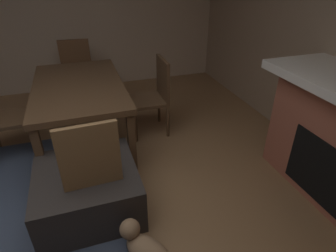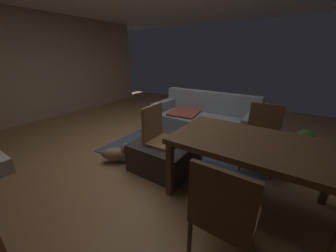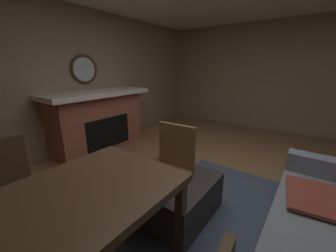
# 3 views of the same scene
# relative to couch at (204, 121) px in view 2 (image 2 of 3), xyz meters

# --- Properties ---
(floor) EXTENTS (8.35, 8.35, 0.00)m
(floor) POSITION_rel_couch_xyz_m (-0.42, -1.17, -0.31)
(floor) COLOR olive
(wall_left) EXTENTS (0.12, 6.04, 2.54)m
(wall_left) POSITION_rel_couch_xyz_m (-3.89, -1.17, 0.96)
(wall_left) COLOR #9E846B
(wall_left) RESTS_ON ground
(area_rug) EXTENTS (2.60, 2.00, 0.01)m
(area_rug) POSITION_rel_couch_xyz_m (0.04, -0.75, -0.30)
(area_rug) COLOR #3D475B
(area_rug) RESTS_ON ground
(couch) EXTENTS (2.01, 0.91, 0.85)m
(couch) POSITION_rel_couch_xyz_m (0.00, 0.00, 0.00)
(couch) COLOR slate
(couch) RESTS_ON ground
(ottoman_coffee_table) EXTENTS (0.82, 0.83, 0.41)m
(ottoman_coffee_table) POSITION_rel_couch_xyz_m (0.04, -1.44, -0.10)
(ottoman_coffee_table) COLOR #2D2826
(ottoman_coffee_table) RESTS_ON ground
(tv_remote) EXTENTS (0.08, 0.17, 0.02)m
(tv_remote) POSITION_rel_couch_xyz_m (-0.03, -1.35, 0.11)
(tv_remote) COLOR black
(tv_remote) RESTS_ON ottoman_coffee_table
(dining_table) EXTENTS (1.63, 0.95, 0.74)m
(dining_table) POSITION_rel_couch_xyz_m (1.17, -1.49, 0.36)
(dining_table) COLOR #513823
(dining_table) RESTS_ON ground
(dining_chair_west) EXTENTS (0.46, 0.46, 0.93)m
(dining_chair_west) POSITION_rel_couch_xyz_m (-0.03, -1.50, 0.22)
(dining_chair_west) COLOR brown
(dining_chair_west) RESTS_ON ground
(dining_chair_south) EXTENTS (0.45, 0.45, 0.93)m
(dining_chair_south) POSITION_rel_couch_xyz_m (1.17, -2.36, 0.22)
(dining_chair_south) COLOR #513823
(dining_chair_south) RESTS_ON ground
(dining_chair_north) EXTENTS (0.47, 0.47, 0.93)m
(dining_chair_north) POSITION_rel_couch_xyz_m (1.17, -0.63, 0.22)
(dining_chair_north) COLOR #513823
(dining_chair_north) RESTS_ON ground
(potted_plant) EXTENTS (0.29, 0.29, 0.43)m
(potted_plant) POSITION_rel_couch_xyz_m (1.74, 0.20, -0.07)
(potted_plant) COLOR beige
(potted_plant) RESTS_ON ground
(small_dog) EXTENTS (0.46, 0.38, 0.28)m
(small_dog) POSITION_rel_couch_xyz_m (-0.65, -1.77, -0.14)
(small_dog) COLOR #8C6B4C
(small_dog) RESTS_ON ground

